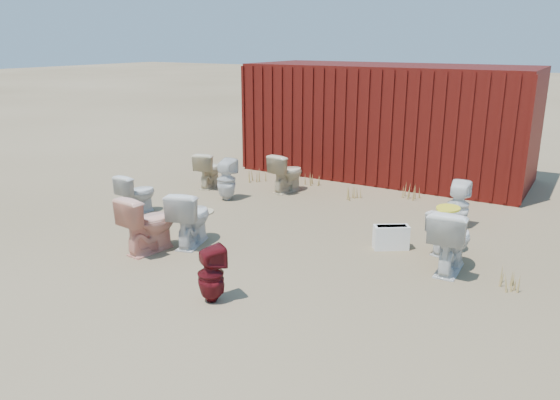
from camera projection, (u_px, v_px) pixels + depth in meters
The scene contains 22 objects.
ground at pixel (259, 246), 8.02m from camera, with size 100.00×100.00×0.00m, color brown.
shipping_container at pixel (387, 121), 11.96m from camera, with size 6.00×2.40×2.40m, color #51100D.
toilet_front_a at pixel (137, 194), 9.44m from camera, with size 0.39×0.69×0.70m, color silver.
toilet_front_pink at pixel (149, 223), 7.71m from camera, with size 0.47×0.82×0.84m, color #FBAA91.
toilet_front_c at pixel (191, 217), 7.97m from camera, with size 0.47×0.82×0.83m, color white.
toilet_front_maroon at pixel (211, 274), 6.23m from camera, with size 0.30×0.31×0.67m, color #5C0F15.
toilet_front_e at pixel (451, 240), 7.05m from camera, with size 0.48×0.84×0.86m, color white.
toilet_back_a at pixel (226, 180), 10.22m from camera, with size 0.35×0.36×0.78m, color silver.
toilet_back_beige_left at pixel (209, 170), 11.12m from camera, with size 0.41×0.71×0.73m, color beige.
toilet_back_beige_right at pixel (287, 173), 10.78m from camera, with size 0.43×0.75×0.76m, color beige.
toilet_back_yellowlid at pixel (446, 231), 7.70m from camera, with size 0.36×0.63×0.64m, color silver.
toilet_back_e at pixel (458, 205), 8.70m from camera, with size 0.34×0.35×0.76m, color white.
yellow_lid at pixel (448, 208), 7.60m from camera, with size 0.32×0.41×0.03m, color yellow.
loose_tank at pixel (391, 237), 7.86m from camera, with size 0.50×0.20×0.35m, color white.
loose_lid_near at pixel (202, 212), 9.53m from camera, with size 0.38×0.49×0.02m, color #C3B58E.
loose_lid_far at pixel (188, 211), 9.63m from camera, with size 0.36×0.47×0.02m, color tan.
weed_clump_a at pixel (256, 175), 11.54m from camera, with size 0.36×0.36×0.31m, color olive.
weed_clump_b at pixel (351, 192), 10.34m from camera, with size 0.32×0.32×0.26m, color olive.
weed_clump_c at pixel (454, 210), 9.07m from camera, with size 0.36×0.36×0.37m, color olive.
weed_clump_d at pixel (312, 179), 11.33m from camera, with size 0.30×0.30×0.23m, color olive.
weed_clump_e at pixel (408, 192), 10.32m from camera, with size 0.34×0.34×0.29m, color olive.
weed_clump_f at pixel (510, 280), 6.63m from camera, with size 0.28×0.28×0.21m, color olive.
Camera 1 is at (4.11, -6.28, 2.92)m, focal length 35.00 mm.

